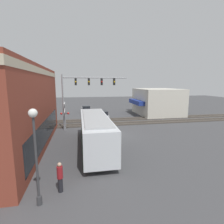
{
  "coord_description": "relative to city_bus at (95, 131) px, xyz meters",
  "views": [
    {
      "loc": [
        -20.13,
        4.21,
        6.31
      ],
      "look_at": [
        4.85,
        -0.49,
        2.09
      ],
      "focal_mm": 28.0,
      "sensor_mm": 36.0,
      "label": 1
    }
  ],
  "objects": [
    {
      "name": "pedestrian_near_bus",
      "position": [
        -1.5,
        -1.88,
        -0.82
      ],
      "size": [
        0.34,
        0.34,
        1.86
      ],
      "color": "#2D3351",
      "rests_on": "ground"
    },
    {
      "name": "parked_car_white",
      "position": [
        22.19,
        -0.0,
        -1.11
      ],
      "size": [
        4.51,
        1.82,
        1.43
      ],
      "color": "silver",
      "rests_on": "ground"
    },
    {
      "name": "rail_track_near",
      "position": [
        9.77,
        -2.8,
        -1.75
      ],
      "size": [
        2.6,
        60.0,
        0.15
      ],
      "color": "#332D28",
      "rests_on": "ground"
    },
    {
      "name": "pedestrian_by_lamp",
      "position": [
        -6.6,
        2.65,
        -0.84
      ],
      "size": [
        0.34,
        0.34,
        1.82
      ],
      "color": "black",
      "rests_on": "ground"
    },
    {
      "name": "city_bus",
      "position": [
        0.0,
        0.0,
        0.0
      ],
      "size": [
        10.91,
        2.59,
        3.22
      ],
      "color": "silver",
      "rests_on": "ground"
    },
    {
      "name": "crossing_signal",
      "position": [
        7.33,
        3.36,
        0.52
      ],
      "size": [
        1.41,
        1.18,
        3.81
      ],
      "color": "gray",
      "rests_on": "ground"
    },
    {
      "name": "traffic_signal_gantry",
      "position": [
        7.39,
        0.75,
        3.87
      ],
      "size": [
        0.42,
        8.7,
        7.43
      ],
      "color": "gray",
      "rests_on": "ground"
    },
    {
      "name": "ground_plane",
      "position": [
        3.77,
        -2.8,
        -1.78
      ],
      "size": [
        120.0,
        120.0,
        0.0
      ],
      "primitive_type": "plane",
      "color": "#424244"
    },
    {
      "name": "streetlamp",
      "position": [
        -7.55,
        3.63,
        1.27
      ],
      "size": [
        0.44,
        0.44,
        5.11
      ],
      "color": "#38383A",
      "rests_on": "ground"
    },
    {
      "name": "rail_track_far",
      "position": [
        12.97,
        -2.8,
        -1.75
      ],
      "size": [
        2.6,
        60.0,
        0.15
      ],
      "color": "#332D28",
      "rests_on": "ground"
    },
    {
      "name": "shop_building",
      "position": [
        16.66,
        -14.15,
        0.81
      ],
      "size": [
        9.19,
        9.0,
        5.17
      ],
      "color": "beige",
      "rests_on": "ground"
    },
    {
      "name": "parked_car_silver",
      "position": [
        14.33,
        -2.6,
        -1.11
      ],
      "size": [
        4.64,
        1.82,
        1.43
      ],
      "color": "#B7B7BC",
      "rests_on": "ground"
    }
  ]
}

